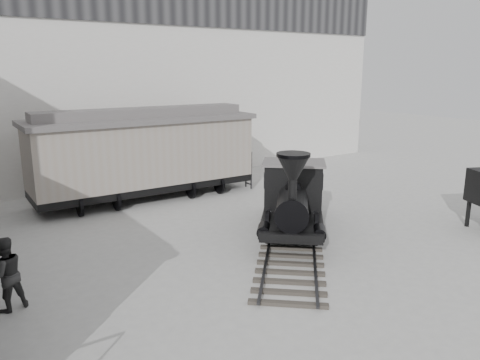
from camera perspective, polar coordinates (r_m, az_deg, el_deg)
ground at (r=13.61m, az=8.52°, el=-12.07°), size 90.00×90.00×0.00m
north_wall at (r=25.41m, az=-14.82°, el=12.37°), size 34.00×2.51×11.00m
locomotive at (r=16.59m, az=6.45°, el=-2.79°), size 7.66×8.38×3.30m
boxcar at (r=21.52m, az=-11.61°, el=3.37°), size 10.16×3.28×4.15m
visitor_b at (r=12.95m, az=-26.68°, el=-10.22°), size 1.06×0.91×1.88m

